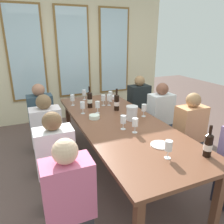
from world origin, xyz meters
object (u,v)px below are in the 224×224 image
at_px(wine_glass_3, 72,98).
at_px(wine_glass_5, 144,108).
at_px(wine_bottle_2, 117,102).
at_px(wine_glass_1, 123,120).
at_px(tasting_bowl_0, 113,97).
at_px(wine_glass_4, 110,95).
at_px(tasting_bowl_1, 94,117).
at_px(seated_person_4, 56,165).
at_px(wine_bottle_1, 90,99).
at_px(seated_person_0, 47,137).
at_px(white_plate_0, 160,145).
at_px(wine_glass_7, 109,98).
at_px(wine_glass_9, 84,93).
at_px(seated_person_5, 189,135).
at_px(dining_table, 119,126).
at_px(seated_person_1, 160,118).
at_px(wine_glass_8, 169,147).
at_px(wine_glass_10, 135,123).
at_px(metal_pitcher, 132,113).
at_px(wine_glass_0, 103,98).
at_px(wine_glass_6, 98,105).
at_px(seated_person_7, 139,106).
at_px(seated_person_6, 42,120).
at_px(wine_glass_2, 83,105).
at_px(seated_person_2, 70,206).
at_px(wine_bottle_0, 208,145).

distance_m(wine_glass_3, wine_glass_5, 1.18).
distance_m(wine_bottle_2, wine_glass_3, 0.74).
bearing_deg(wine_glass_1, tasting_bowl_0, 72.08).
height_order(tasting_bowl_0, wine_glass_4, wine_glass_4).
height_order(tasting_bowl_1, seated_person_4, seated_person_4).
xyz_separation_m(wine_bottle_1, seated_person_0, (-0.71, -0.37, -0.34)).
height_order(white_plate_0, wine_glass_7, wine_glass_7).
bearing_deg(wine_glass_1, wine_glass_3, 105.95).
height_order(wine_glass_9, seated_person_5, seated_person_5).
bearing_deg(tasting_bowl_1, dining_table, -39.91).
xyz_separation_m(seated_person_0, seated_person_1, (1.77, 0.00, 0.00)).
bearing_deg(wine_glass_8, white_plate_0, 70.18).
bearing_deg(wine_bottle_2, wine_glass_7, 92.72).
height_order(wine_bottle_1, wine_bottle_2, wine_bottle_1).
bearing_deg(wine_glass_3, seated_person_4, -110.97).
relative_size(wine_glass_9, wine_glass_10, 1.00).
bearing_deg(metal_pitcher, seated_person_0, 161.74).
height_order(wine_glass_0, wine_glass_6, same).
height_order(dining_table, seated_person_7, seated_person_7).
height_order(wine_glass_1, wine_glass_4, same).
bearing_deg(wine_glass_6, wine_glass_9, 88.69).
distance_m(wine_glass_10, seated_person_7, 1.69).
distance_m(wine_glass_10, seated_person_1, 1.17).
bearing_deg(seated_person_6, seated_person_7, 0.34).
relative_size(wine_bottle_1, seated_person_0, 0.30).
bearing_deg(seated_person_0, wine_glass_8, -55.30).
xyz_separation_m(tasting_bowl_1, wine_glass_7, (0.41, 0.47, 0.09)).
relative_size(wine_glass_4, seated_person_5, 0.16).
bearing_deg(seated_person_5, wine_glass_3, 135.70).
bearing_deg(seated_person_7, wine_bottle_2, -140.36).
height_order(wine_bottle_2, wine_glass_7, wine_bottle_2).
relative_size(tasting_bowl_1, wine_glass_1, 0.82).
relative_size(wine_glass_7, seated_person_5, 0.16).
xyz_separation_m(dining_table, wine_glass_2, (-0.35, 0.48, 0.18)).
relative_size(wine_glass_2, wine_glass_9, 1.00).
distance_m(wine_bottle_1, tasting_bowl_1, 0.50).
bearing_deg(wine_glass_7, dining_table, -101.37).
xyz_separation_m(wine_glass_5, seated_person_2, (-1.27, -1.03, -0.33)).
xyz_separation_m(wine_glass_1, wine_glass_4, (0.31, 1.13, -0.00)).
height_order(dining_table, seated_person_4, seated_person_4).
xyz_separation_m(wine_glass_8, seated_person_4, (-0.91, 0.62, -0.33)).
relative_size(seated_person_2, seated_person_5, 1.00).
distance_m(tasting_bowl_0, seated_person_4, 1.88).
xyz_separation_m(wine_glass_8, seated_person_7, (0.86, 2.02, -0.33)).
bearing_deg(wine_bottle_2, seated_person_2, -126.30).
distance_m(seated_person_0, seated_person_2, 1.32).
bearing_deg(wine_glass_6, white_plate_0, -77.55).
relative_size(wine_bottle_0, tasting_bowl_0, 2.13).
xyz_separation_m(wine_bottle_2, seated_person_5, (0.73, -0.76, -0.34)).
bearing_deg(wine_glass_3, white_plate_0, -73.22).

